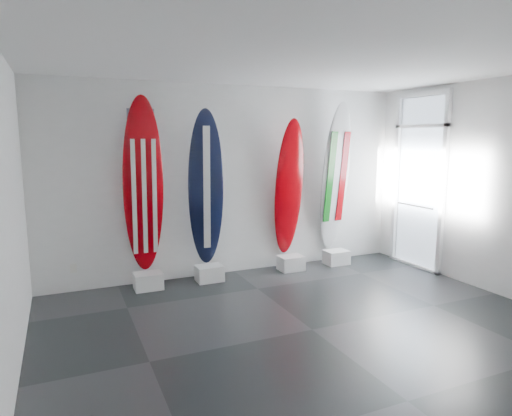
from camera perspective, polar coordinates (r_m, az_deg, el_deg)
name	(u,v)px	position (r m, az deg, el deg)	size (l,w,h in m)	color
floor	(312,330)	(5.35, 7.19, -15.16)	(6.00, 6.00, 0.00)	black
ceiling	(318,58)	(4.96, 7.89, 18.39)	(6.00, 6.00, 0.00)	white
wall_back	(233,181)	(7.17, -2.91, 3.48)	(6.00, 6.00, 0.00)	silver
wall_left	(3,221)	(4.25, -29.59, -1.41)	(5.00, 5.00, 0.00)	silver
wall_right	(504,188)	(6.97, 29.11, 2.22)	(5.00, 5.00, 0.00)	silver
display_block_usa	(148,281)	(6.76, -13.60, -9.05)	(0.40, 0.30, 0.24)	white
surfboard_usa	(143,186)	(6.58, -14.19, 2.77)	(0.57, 0.08, 2.54)	#8C0005
display_block_navy	(209,273)	(6.98, -5.98, -8.29)	(0.40, 0.30, 0.24)	white
surfboard_navy	(206,188)	(6.80, -6.41, 2.51)	(0.54, 0.08, 2.38)	black
display_block_swiss	(291,263)	(7.51, 4.48, -7.01)	(0.40, 0.30, 0.24)	white
surfboard_swiss	(289,188)	(7.36, 4.23, 2.56)	(0.51, 0.08, 2.27)	#8C0005
display_block_italy	(336,257)	(7.96, 10.22, -6.21)	(0.40, 0.30, 0.24)	white
surfboard_italy	(335,177)	(7.80, 10.09, 3.86)	(0.58, 0.08, 2.56)	silver
wall_outlet	(73,268)	(6.90, -22.29, -7.13)	(0.09, 0.02, 0.13)	silver
glass_door	(419,183)	(7.98, 20.08, 2.96)	(0.12, 1.16, 2.85)	white
balcony	(472,231)	(9.08, 25.84, -2.64)	(2.80, 2.20, 1.20)	slate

